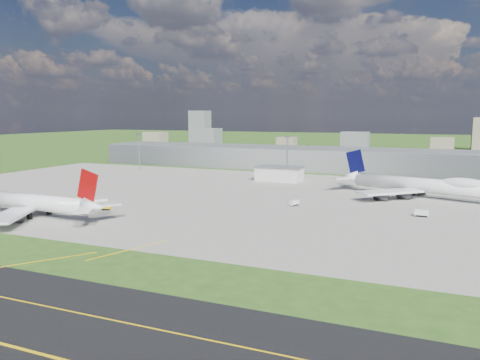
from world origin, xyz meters
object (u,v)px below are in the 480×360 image
at_px(tug_yellow, 106,208).
at_px(van_white_near, 294,203).
at_px(van_white_far, 422,213).
at_px(airliner_blue_quad, 424,186).
at_px(airliner_red_twin, 33,203).

height_order(tug_yellow, van_white_near, van_white_near).
bearing_deg(van_white_far, airliner_blue_quad, 90.42).
xyz_separation_m(airliner_red_twin, tug_yellow, (18.49, 20.44, -4.31)).
bearing_deg(van_white_far, van_white_near, 177.74).
height_order(airliner_blue_quad, van_white_near, airliner_blue_quad).
height_order(tug_yellow, van_white_far, van_white_far).
relative_size(tug_yellow, van_white_near, 0.90).
distance_m(tug_yellow, van_white_near, 78.82).
distance_m(airliner_blue_quad, van_white_near, 66.37).
relative_size(airliner_red_twin, tug_yellow, 16.21).
bearing_deg(airliner_red_twin, van_white_near, -143.27).
bearing_deg(tug_yellow, airliner_blue_quad, 9.30).
bearing_deg(airliner_red_twin, tug_yellow, -129.57).
relative_size(airliner_blue_quad, van_white_near, 16.09).
height_order(airliner_red_twin, airliner_blue_quad, airliner_blue_quad).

